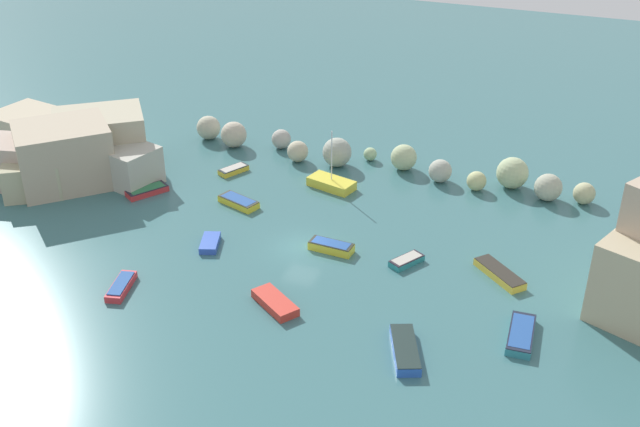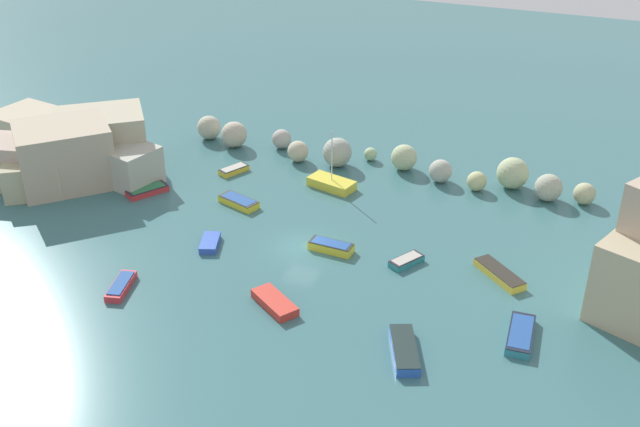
# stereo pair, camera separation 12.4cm
# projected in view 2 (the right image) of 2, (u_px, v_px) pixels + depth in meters

# --- Properties ---
(cove_water) EXTENTS (160.00, 160.00, 0.00)m
(cove_water) POSITION_uv_depth(u_px,v_px,m) (301.00, 247.00, 58.63)
(cove_water) COLOR #39696D
(cove_water) RESTS_ON ground
(cliff_headland_left) EXTENTS (20.44, 14.78, 5.46)m
(cliff_headland_left) POSITION_uv_depth(u_px,v_px,m) (69.00, 150.00, 69.01)
(cliff_headland_left) COLOR #BCAF93
(cliff_headland_left) RESTS_ON ground
(rock_breakwater) EXTENTS (38.11, 4.39, 2.77)m
(rock_breakwater) POSITION_uv_depth(u_px,v_px,m) (380.00, 157.00, 70.21)
(rock_breakwater) COLOR #B1AE96
(rock_breakwater) RESTS_ON ground
(moored_boat_0) EXTENTS (2.12, 2.96, 0.51)m
(moored_boat_0) POSITION_uv_depth(u_px,v_px,m) (210.00, 243.00, 58.73)
(moored_boat_0) COLOR blue
(moored_boat_0) RESTS_ON cove_water
(moored_boat_1) EXTENTS (2.20, 2.97, 0.52)m
(moored_boat_1) POSITION_uv_depth(u_px,v_px,m) (234.00, 170.00, 70.07)
(moored_boat_1) COLOR gold
(moored_boat_1) RESTS_ON cove_water
(moored_boat_2) EXTENTS (3.10, 4.67, 0.66)m
(moored_boat_2) POSITION_uv_depth(u_px,v_px,m) (404.00, 350.00, 47.37)
(moored_boat_2) COLOR blue
(moored_boat_2) RESTS_ON cove_water
(moored_boat_3) EXTENTS (4.43, 2.86, 5.34)m
(moored_boat_3) POSITION_uv_depth(u_px,v_px,m) (332.00, 183.00, 67.30)
(moored_boat_3) COLOR gold
(moored_boat_3) RESTS_ON cove_water
(moored_boat_4) EXTENTS (2.30, 2.89, 0.52)m
(moored_boat_4) POSITION_uv_depth(u_px,v_px,m) (406.00, 261.00, 56.46)
(moored_boat_4) COLOR teal
(moored_boat_4) RESTS_ON cove_water
(moored_boat_5) EXTENTS (4.17, 3.89, 0.60)m
(moored_boat_5) POSITION_uv_depth(u_px,v_px,m) (499.00, 274.00, 54.88)
(moored_boat_5) COLOR yellow
(moored_boat_5) RESTS_ON cove_water
(moored_boat_6) EXTENTS (3.01, 3.74, 0.57)m
(moored_boat_6) POSITION_uv_depth(u_px,v_px,m) (147.00, 190.00, 66.34)
(moored_boat_6) COLOR #BE2F32
(moored_boat_6) RESTS_ON cove_water
(moored_boat_7) EXTENTS (1.96, 3.61, 0.58)m
(moored_boat_7) POSITION_uv_depth(u_px,v_px,m) (121.00, 286.00, 53.56)
(moored_boat_7) COLOR red
(moored_boat_7) RESTS_ON cove_water
(moored_boat_8) EXTENTS (3.43, 1.40, 0.70)m
(moored_boat_8) POSITION_uv_depth(u_px,v_px,m) (331.00, 246.00, 58.05)
(moored_boat_8) COLOR yellow
(moored_boat_8) RESTS_ON cove_water
(moored_boat_9) EXTENTS (3.85, 2.44, 0.61)m
(moored_boat_9) POSITION_uv_depth(u_px,v_px,m) (239.00, 201.00, 64.53)
(moored_boat_9) COLOR yellow
(moored_boat_9) RESTS_ON cove_water
(moored_boat_10) EXTENTS (4.01, 3.34, 0.61)m
(moored_boat_10) POSITION_uv_depth(u_px,v_px,m) (275.00, 303.00, 51.79)
(moored_boat_10) COLOR red
(moored_boat_10) RESTS_ON cove_water
(moored_boat_11) EXTENTS (1.82, 4.33, 0.58)m
(moored_boat_11) POSITION_uv_depth(u_px,v_px,m) (521.00, 334.00, 48.74)
(moored_boat_11) COLOR teal
(moored_boat_11) RESTS_ON cove_water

